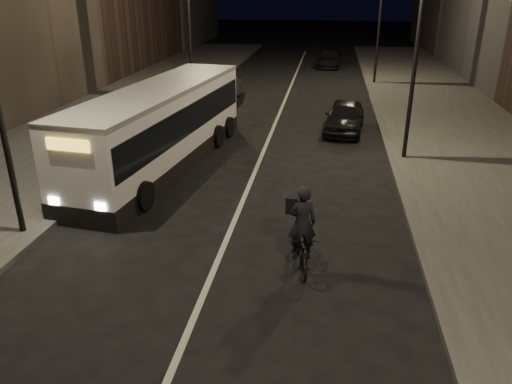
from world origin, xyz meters
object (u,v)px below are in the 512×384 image
(cyclist_on_bicycle, at_px, (301,241))
(car_mid, at_px, (223,88))
(streetlight_right_mid, at_px, (413,17))
(streetlight_right_far, at_px, (377,1))
(city_bus, at_px, (161,124))
(car_far, at_px, (330,58))
(streetlight_left_far, at_px, (193,4))
(car_near, at_px, (344,117))

(cyclist_on_bicycle, xyz_separation_m, car_mid, (-5.69, 18.16, 0.00))
(streetlight_right_mid, distance_m, streetlight_right_far, 16.00)
(city_bus, height_order, car_far, city_bus)
(cyclist_on_bicycle, bearing_deg, streetlight_left_far, 100.84)
(streetlight_left_far, bearing_deg, cyclist_on_bicycle, -68.25)
(streetlight_right_mid, height_order, car_far, streetlight_right_mid)
(streetlight_right_mid, xyz_separation_m, city_bus, (-8.88, -1.88, -3.73))
(streetlight_left_far, xyz_separation_m, car_near, (8.67, -6.14, -4.65))
(cyclist_on_bicycle, bearing_deg, car_near, 73.35)
(streetlight_left_far, height_order, car_far, streetlight_left_far)
(car_mid, distance_m, car_far, 15.21)
(car_mid, height_order, car_far, car_mid)
(streetlight_left_far, relative_size, car_far, 1.70)
(car_mid, bearing_deg, city_bus, 89.19)
(streetlight_right_far, relative_size, car_far, 1.70)
(streetlight_right_far, height_order, car_far, streetlight_right_far)
(streetlight_right_far, distance_m, cyclist_on_bicycle, 25.23)
(streetlight_right_mid, distance_m, car_near, 6.36)
(streetlight_right_mid, xyz_separation_m, cyclist_on_bicycle, (-3.25, -8.59, -4.62))
(streetlight_right_mid, distance_m, car_far, 24.15)
(car_near, distance_m, car_mid, 8.99)
(cyclist_on_bicycle, height_order, car_far, cyclist_on_bicycle)
(streetlight_right_far, relative_size, car_mid, 1.80)
(streetlight_right_mid, bearing_deg, streetlight_right_far, 90.00)
(streetlight_left_far, distance_m, cyclist_on_bicycle, 20.54)
(city_bus, height_order, car_mid, city_bus)
(streetlight_right_mid, relative_size, city_bus, 0.72)
(streetlight_right_mid, distance_m, car_mid, 13.88)
(cyclist_on_bicycle, bearing_deg, streetlight_right_mid, 58.39)
(streetlight_right_far, height_order, car_near, streetlight_right_far)
(car_far, bearing_deg, streetlight_right_mid, -78.81)
(streetlight_right_far, xyz_separation_m, city_bus, (-8.88, -17.88, -3.73))
(city_bus, bearing_deg, streetlight_left_far, 105.79)
(streetlight_left_far, height_order, cyclist_on_bicycle, streetlight_left_far)
(car_mid, relative_size, car_far, 0.95)
(city_bus, bearing_deg, streetlight_right_far, 70.84)
(streetlight_left_far, xyz_separation_m, city_bus, (1.79, -11.88, -3.73))
(car_near, height_order, car_far, car_near)
(streetlight_right_far, distance_m, car_mid, 11.93)
(streetlight_right_far, relative_size, car_near, 1.94)
(streetlight_right_mid, bearing_deg, car_mid, 133.02)
(car_mid, bearing_deg, cyclist_on_bicycle, 106.28)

